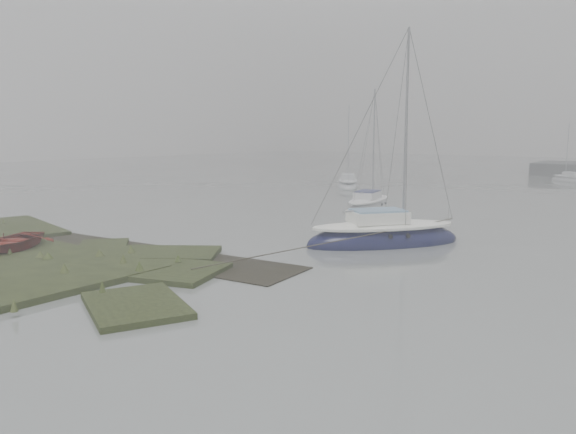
# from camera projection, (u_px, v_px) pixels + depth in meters

# --- Properties ---
(ground) EXTENTS (160.00, 160.00, 0.00)m
(ground) POSITION_uv_depth(u_px,v_px,m) (481.00, 202.00, 40.13)
(ground) COLOR slate
(ground) RESTS_ON ground
(sailboat_main) EXTENTS (6.25, 7.10, 10.11)m
(sailboat_main) POSITION_uv_depth(u_px,v_px,m) (383.00, 237.00, 24.92)
(sailboat_main) COLOR black
(sailboat_main) RESTS_ON ground
(sailboat_white) EXTENTS (2.95, 6.10, 8.25)m
(sailboat_white) POSITION_uv_depth(u_px,v_px,m) (369.00, 206.00, 35.68)
(sailboat_white) COLOR silver
(sailboat_white) RESTS_ON ground
(sailboat_far_a) EXTENTS (4.54, 5.70, 7.89)m
(sailboat_far_a) POSITION_uv_depth(u_px,v_px,m) (348.00, 185.00, 50.29)
(sailboat_far_a) COLOR silver
(sailboat_far_a) RESTS_ON ground
(sailboat_far_c) EXTENTS (4.52, 3.73, 6.31)m
(sailboat_far_c) POSITION_uv_depth(u_px,v_px,m) (570.00, 180.00, 56.27)
(sailboat_far_c) COLOR #A0A5AA
(sailboat_far_c) RESTS_ON ground
(dinghy) EXTENTS (3.76, 4.01, 0.68)m
(dinghy) POSITION_uv_depth(u_px,v_px,m) (14.00, 241.00, 22.92)
(dinghy) COLOR maroon
(dinghy) RESTS_ON marsh_bank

